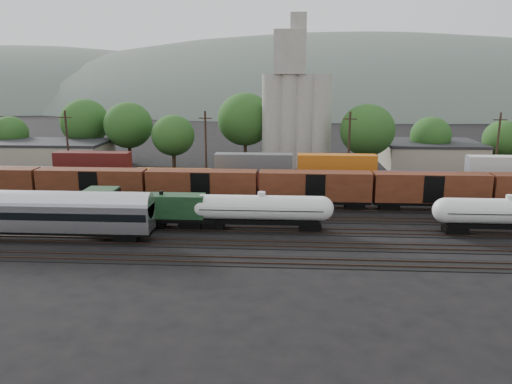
# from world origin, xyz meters

# --- Properties ---
(ground) EXTENTS (600.00, 600.00, 0.00)m
(ground) POSITION_xyz_m (0.00, 0.00, 0.00)
(ground) COLOR black
(tracks) EXTENTS (180.00, 33.20, 0.20)m
(tracks) POSITION_xyz_m (0.00, 0.00, 0.05)
(tracks) COLOR black
(tracks) RESTS_ON ground
(green_locomotive) EXTENTS (17.05, 3.01, 4.51)m
(green_locomotive) POSITION_xyz_m (-15.94, -5.00, 2.58)
(green_locomotive) COLOR black
(green_locomotive) RESTS_ON ground
(tank_car_a) EXTENTS (16.78, 3.00, 4.40)m
(tank_car_a) POSITION_xyz_m (-1.13, -5.00, 2.62)
(tank_car_a) COLOR silver
(tank_car_a) RESTS_ON ground
(tank_car_b) EXTENTS (16.92, 3.03, 4.44)m
(tank_car_b) POSITION_xyz_m (26.91, -5.00, 2.64)
(tank_car_b) COLOR silver
(tank_car_b) RESTS_ON ground
(passenger_coach) EXTENTS (23.55, 2.91, 5.35)m
(passenger_coach) POSITION_xyz_m (-24.58, -10.00, 3.28)
(passenger_coach) COLOR silver
(passenger_coach) RESTS_ON ground
(orange_locomotive) EXTENTS (15.94, 2.66, 3.99)m
(orange_locomotive) POSITION_xyz_m (-15.19, 10.00, 2.30)
(orange_locomotive) COLOR black
(orange_locomotive) RESTS_ON ground
(boxcar_string) EXTENTS (169.00, 2.90, 4.20)m
(boxcar_string) POSITION_xyz_m (5.56, 5.00, 3.12)
(boxcar_string) COLOR black
(boxcar_string) RESTS_ON ground
(container_wall) EXTENTS (160.00, 2.60, 5.80)m
(container_wall) POSITION_xyz_m (1.82, 15.00, 2.50)
(container_wall) COLOR black
(container_wall) RESTS_ON ground
(grain_silo) EXTENTS (13.40, 5.00, 29.00)m
(grain_silo) POSITION_xyz_m (3.28, 36.00, 11.26)
(grain_silo) COLOR #A29F94
(grain_silo) RESTS_ON ground
(industrial_sheds) EXTENTS (119.38, 17.26, 5.10)m
(industrial_sheds) POSITION_xyz_m (6.63, 35.25, 2.56)
(industrial_sheds) COLOR #9E937F
(industrial_sheds) RESTS_ON ground
(tree_band) EXTENTS (162.03, 21.70, 14.38)m
(tree_band) POSITION_xyz_m (2.24, 36.23, 7.91)
(tree_band) COLOR black
(tree_band) RESTS_ON ground
(utility_poles) EXTENTS (122.20, 0.36, 12.00)m
(utility_poles) POSITION_xyz_m (0.00, 22.00, 6.21)
(utility_poles) COLOR black
(utility_poles) RESTS_ON ground
(distant_hills) EXTENTS (860.00, 286.00, 130.00)m
(distant_hills) POSITION_xyz_m (23.92, 260.00, -20.56)
(distant_hills) COLOR #59665B
(distant_hills) RESTS_ON ground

